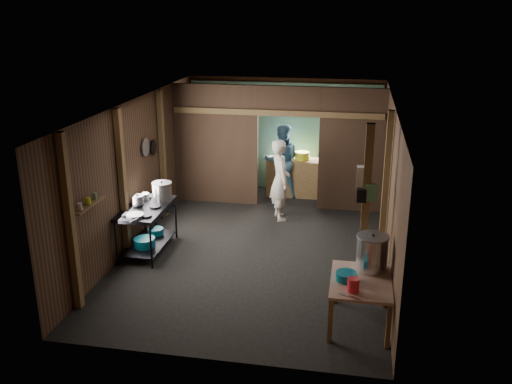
% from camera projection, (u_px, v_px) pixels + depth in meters
% --- Properties ---
extents(floor, '(4.50, 7.00, 0.00)m').
position_uv_depth(floor, '(258.00, 245.00, 10.21)').
color(floor, black).
rests_on(floor, ground).
extents(ceiling, '(4.50, 7.00, 0.00)m').
position_uv_depth(ceiling, '(258.00, 104.00, 9.38)').
color(ceiling, '#2F2B28').
rests_on(ceiling, ground).
extents(wall_back, '(4.50, 0.00, 2.60)m').
position_uv_depth(wall_back, '(284.00, 134.00, 13.06)').
color(wall_back, '#4E3423').
rests_on(wall_back, ground).
extents(wall_front, '(4.50, 0.00, 2.60)m').
position_uv_depth(wall_front, '(205.00, 265.00, 6.54)').
color(wall_front, '#4E3423').
rests_on(wall_front, ground).
extents(wall_left, '(0.00, 7.00, 2.60)m').
position_uv_depth(wall_left, '(137.00, 171.00, 10.18)').
color(wall_left, '#4E3423').
rests_on(wall_left, ground).
extents(wall_right, '(0.00, 7.00, 2.60)m').
position_uv_depth(wall_right, '(389.00, 185.00, 9.41)').
color(wall_right, '#4E3423').
rests_on(wall_right, ground).
extents(partition_left, '(1.85, 0.10, 2.60)m').
position_uv_depth(partition_left, '(216.00, 145.00, 12.07)').
color(partition_left, '#463424').
rests_on(partition_left, floor).
extents(partition_right, '(1.35, 0.10, 2.60)m').
position_uv_depth(partition_right, '(351.00, 151.00, 11.58)').
color(partition_right, '#463424').
rests_on(partition_right, floor).
extents(partition_header, '(1.30, 0.10, 0.60)m').
position_uv_depth(partition_header, '(289.00, 101.00, 11.48)').
color(partition_header, '#463424').
rests_on(partition_header, wall_back).
extents(turquoise_panel, '(4.40, 0.06, 2.50)m').
position_uv_depth(turquoise_panel, '(284.00, 137.00, 13.02)').
color(turquoise_panel, '#5EAA9B').
rests_on(turquoise_panel, wall_back).
extents(back_counter, '(1.20, 0.50, 0.85)m').
position_uv_depth(back_counter, '(294.00, 177.00, 12.77)').
color(back_counter, olive).
rests_on(back_counter, floor).
extents(wall_clock, '(0.20, 0.03, 0.20)m').
position_uv_depth(wall_clock, '(295.00, 110.00, 12.73)').
color(wall_clock, silver).
rests_on(wall_clock, wall_back).
extents(post_left_a, '(0.10, 0.12, 2.60)m').
position_uv_depth(post_left_a, '(70.00, 224.00, 7.75)').
color(post_left_a, olive).
rests_on(post_left_a, floor).
extents(post_left_b, '(0.10, 0.12, 2.60)m').
position_uv_depth(post_left_b, '(123.00, 185.00, 9.42)').
color(post_left_b, olive).
rests_on(post_left_b, floor).
extents(post_left_c, '(0.10, 0.12, 2.60)m').
position_uv_depth(post_left_c, '(163.00, 155.00, 11.29)').
color(post_left_c, olive).
rests_on(post_left_c, floor).
extents(post_right, '(0.10, 0.12, 2.60)m').
position_uv_depth(post_right, '(385.00, 188.00, 9.24)').
color(post_right, olive).
rests_on(post_right, floor).
extents(post_free, '(0.12, 0.12, 2.60)m').
position_uv_depth(post_free, '(365.00, 210.00, 8.27)').
color(post_free, olive).
rests_on(post_free, floor).
extents(cross_beam, '(4.40, 0.12, 0.12)m').
position_uv_depth(cross_beam, '(276.00, 113.00, 11.56)').
color(cross_beam, olive).
rests_on(cross_beam, wall_left).
extents(pan_lid_big, '(0.03, 0.34, 0.34)m').
position_uv_depth(pan_lid_big, '(146.00, 147.00, 10.43)').
color(pan_lid_big, gray).
rests_on(pan_lid_big, wall_left).
extents(pan_lid_small, '(0.03, 0.30, 0.30)m').
position_uv_depth(pan_lid_small, '(153.00, 147.00, 10.84)').
color(pan_lid_small, black).
rests_on(pan_lid_small, wall_left).
extents(wall_shelf, '(0.14, 0.80, 0.03)m').
position_uv_depth(wall_shelf, '(88.00, 205.00, 8.17)').
color(wall_shelf, olive).
rests_on(wall_shelf, wall_left).
extents(jar_white, '(0.07, 0.07, 0.10)m').
position_uv_depth(jar_white, '(80.00, 207.00, 7.92)').
color(jar_white, silver).
rests_on(jar_white, wall_shelf).
extents(jar_yellow, '(0.08, 0.08, 0.10)m').
position_uv_depth(jar_yellow, '(88.00, 201.00, 8.15)').
color(jar_yellow, gold).
rests_on(jar_yellow, wall_shelf).
extents(jar_green, '(0.06, 0.06, 0.10)m').
position_uv_depth(jar_green, '(95.00, 196.00, 8.36)').
color(jar_green, '#4B8C5C').
rests_on(jar_green, wall_shelf).
extents(bag_white, '(0.22, 0.15, 0.32)m').
position_uv_depth(bag_white, '(364.00, 177.00, 8.20)').
color(bag_white, silver).
rests_on(bag_white, post_free).
extents(bag_green, '(0.16, 0.12, 0.24)m').
position_uv_depth(bag_green, '(372.00, 192.00, 8.10)').
color(bag_green, '#4B8C5C').
rests_on(bag_green, post_free).
extents(bag_black, '(0.14, 0.10, 0.20)m').
position_uv_depth(bag_black, '(362.00, 195.00, 8.13)').
color(bag_black, black).
rests_on(bag_black, post_free).
extents(gas_range, '(0.73, 1.42, 0.84)m').
position_uv_depth(gas_range, '(148.00, 229.00, 9.86)').
color(gas_range, black).
rests_on(gas_range, floor).
extents(prep_table, '(0.82, 1.12, 0.66)m').
position_uv_depth(prep_table, '(360.00, 302.00, 7.63)').
color(prep_table, tan).
rests_on(prep_table, floor).
extents(stove_pot_large, '(0.45, 0.45, 0.36)m').
position_uv_depth(stove_pot_large, '(162.00, 192.00, 10.00)').
color(stove_pot_large, silver).
rests_on(stove_pot_large, gas_range).
extents(stove_pot_med, '(0.28, 0.28, 0.20)m').
position_uv_depth(stove_pot_med, '(138.00, 201.00, 9.78)').
color(stove_pot_med, silver).
rests_on(stove_pot_med, gas_range).
extents(stove_saucepan, '(0.22, 0.22, 0.11)m').
position_uv_depth(stove_saucepan, '(144.00, 196.00, 10.08)').
color(stove_saucepan, silver).
rests_on(stove_saucepan, gas_range).
extents(frying_pan, '(0.44, 0.58, 0.07)m').
position_uv_depth(frying_pan, '(135.00, 215.00, 9.26)').
color(frying_pan, gray).
rests_on(frying_pan, gas_range).
extents(blue_tub_front, '(0.37, 0.37, 0.15)m').
position_uv_depth(blue_tub_front, '(145.00, 242.00, 9.76)').
color(blue_tub_front, '#08657D').
rests_on(blue_tub_front, gas_range).
extents(blue_tub_back, '(0.29, 0.29, 0.12)m').
position_uv_depth(blue_tub_back, '(156.00, 231.00, 10.28)').
color(blue_tub_back, '#08657D').
rests_on(blue_tub_back, gas_range).
extents(stock_pot, '(0.52, 0.52, 0.53)m').
position_uv_depth(stock_pot, '(372.00, 253.00, 7.76)').
color(stock_pot, silver).
rests_on(stock_pot, prep_table).
extents(wash_basin, '(0.32, 0.32, 0.11)m').
position_uv_depth(wash_basin, '(346.00, 276.00, 7.52)').
color(wash_basin, '#08657D').
rests_on(wash_basin, prep_table).
extents(pink_bucket, '(0.19, 0.19, 0.19)m').
position_uv_depth(pink_bucket, '(353.00, 285.00, 7.20)').
color(pink_bucket, red).
rests_on(pink_bucket, prep_table).
extents(knife, '(0.29, 0.16, 0.01)m').
position_uv_depth(knife, '(349.00, 296.00, 7.11)').
color(knife, silver).
rests_on(knife, prep_table).
extents(yellow_tub, '(0.33, 0.33, 0.18)m').
position_uv_depth(yellow_tub, '(302.00, 156.00, 12.58)').
color(yellow_tub, gold).
rests_on(yellow_tub, back_counter).
extents(red_cup, '(0.11, 0.11, 0.13)m').
position_uv_depth(red_cup, '(284.00, 156.00, 12.66)').
color(red_cup, '#B3481E').
rests_on(red_cup, back_counter).
extents(cook, '(0.60, 0.71, 1.66)m').
position_uv_depth(cook, '(280.00, 180.00, 11.23)').
color(cook, silver).
rests_on(cook, floor).
extents(worker_back, '(0.90, 0.75, 1.67)m').
position_uv_depth(worker_back, '(282.00, 161.00, 12.58)').
color(worker_back, '#3A6A89').
rests_on(worker_back, floor).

